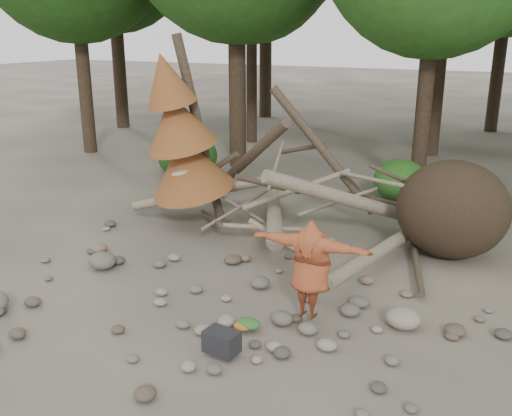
% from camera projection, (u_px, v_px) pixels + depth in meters
% --- Properties ---
extents(ground, '(120.00, 120.00, 0.00)m').
position_uv_depth(ground, '(234.00, 321.00, 9.00)').
color(ground, '#514C44').
rests_on(ground, ground).
extents(deadfall_pile, '(8.55, 5.24, 3.30)m').
position_uv_depth(deadfall_pile, '(422.00, 208.00, 11.47)').
color(deadfall_pile, '#332619').
rests_on(deadfall_pile, ground).
extents(dead_conifer, '(2.06, 2.16, 4.35)m').
position_uv_depth(dead_conifer, '(182.00, 138.00, 12.56)').
color(dead_conifer, '#4C3F30').
rests_on(dead_conifer, ground).
extents(bush_left, '(1.80, 1.80, 1.44)m').
position_uv_depth(bush_left, '(188.00, 156.00, 17.26)').
color(bush_left, '#1F4F15').
rests_on(bush_left, ground).
extents(bush_mid, '(1.40, 1.40, 1.12)m').
position_uv_depth(bush_mid, '(400.00, 180.00, 15.15)').
color(bush_mid, '#29641C').
rests_on(bush_mid, ground).
extents(frisbee_thrower, '(3.33, 0.65, 2.18)m').
position_uv_depth(frisbee_thrower, '(310.00, 269.00, 8.76)').
color(frisbee_thrower, brown).
rests_on(frisbee_thrower, ground).
extents(backpack, '(0.51, 0.37, 0.32)m').
position_uv_depth(backpack, '(222.00, 345.00, 8.01)').
color(backpack, black).
rests_on(backpack, ground).
extents(cloth_green, '(0.38, 0.31, 0.14)m').
position_uv_depth(cloth_green, '(249.00, 327.00, 8.69)').
color(cloth_green, '#2D6528').
rests_on(cloth_green, ground).
extents(cloth_orange, '(0.30, 0.24, 0.11)m').
position_uv_depth(cloth_orange, '(243.00, 329.00, 8.65)').
color(cloth_orange, '#AA621D').
rests_on(cloth_orange, ground).
extents(boulder_mid_right, '(0.54, 0.49, 0.33)m').
position_uv_depth(boulder_mid_right, '(403.00, 318.00, 8.75)').
color(boulder_mid_right, gray).
rests_on(boulder_mid_right, ground).
extents(boulder_mid_left, '(0.54, 0.49, 0.33)m').
position_uv_depth(boulder_mid_left, '(102.00, 261.00, 10.91)').
color(boulder_mid_left, '#645B54').
rests_on(boulder_mid_left, ground).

